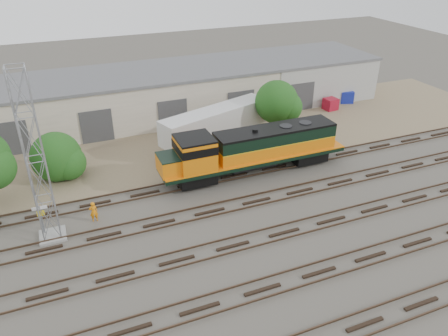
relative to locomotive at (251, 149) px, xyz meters
name	(u,v)px	position (x,y,z in m)	size (l,w,h in m)	color
ground	(217,223)	(-5.61, -6.00, -2.35)	(140.00, 140.00, 0.00)	#47423A
dirt_strip	(163,143)	(-5.61, 9.00, -2.34)	(80.00, 16.00, 0.02)	#726047
tracks	(233,246)	(-5.61, -9.00, -2.27)	(80.00, 20.40, 0.28)	black
warehouse	(143,95)	(-5.57, 16.98, 0.30)	(58.40, 10.40, 5.30)	beige
locomotive	(251,149)	(0.00, 0.00, 0.00)	(17.04, 2.99, 4.10)	black
signal_tower	(36,162)	(-16.97, -3.12, 3.60)	(1.80, 1.80, 12.21)	gray
sign_post	(41,215)	(-17.44, -2.69, -0.63)	(1.00, 0.08, 2.46)	gray
worker	(94,212)	(-13.94, -2.26, -1.53)	(0.60, 0.39, 1.64)	orange
semi_trailer	(218,122)	(-0.36, 6.96, 0.01)	(12.37, 6.25, 3.76)	silver
dumpster_blue	(346,97)	(19.12, 12.23, -1.60)	(1.60, 1.50, 1.50)	navy
dumpster_red	(331,104)	(15.80, 10.76, -1.65)	(1.50, 1.40, 1.40)	maroon
tree_mid	(59,158)	(-15.64, 5.71, -0.55)	(4.57, 4.35, 4.35)	#382619
tree_east	(279,103)	(6.08, 6.23, 1.30)	(4.65, 4.43, 5.98)	#382619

